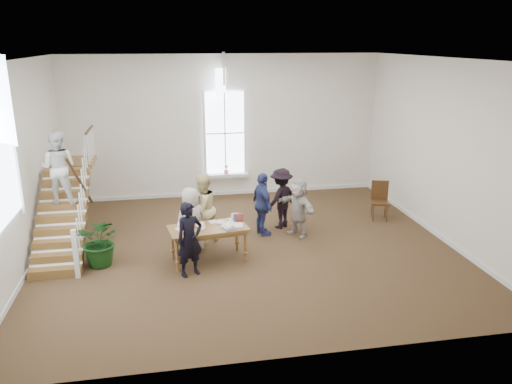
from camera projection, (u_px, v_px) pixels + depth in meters
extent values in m
plane|color=#412D19|center=(248.00, 247.00, 12.30)|extent=(10.00, 10.00, 0.00)
plane|color=silver|center=(225.00, 127.00, 15.87)|extent=(10.00, 0.00, 10.00)
plane|color=silver|center=(296.00, 227.00, 7.40)|extent=(10.00, 0.00, 10.00)
plane|color=silver|center=(20.00, 168.00, 10.79)|extent=(0.00, 9.00, 9.00)
plane|color=silver|center=(444.00, 150.00, 12.48)|extent=(0.00, 9.00, 9.00)
plane|color=white|center=(247.00, 59.00, 10.97)|extent=(10.00, 10.00, 0.00)
cube|color=white|center=(226.00, 175.00, 16.15)|extent=(1.45, 0.28, 0.10)
plane|color=white|center=(225.00, 133.00, 15.87)|extent=(2.60, 0.00, 2.60)
plane|color=white|center=(224.00, 82.00, 15.40)|extent=(0.60, 0.60, 0.85)
cube|color=white|center=(226.00, 193.00, 16.48)|extent=(10.00, 0.04, 0.12)
imported|color=pink|center=(226.00, 169.00, 16.07)|extent=(0.17, 0.17, 0.30)
cube|color=brown|center=(55.00, 272.00, 10.78)|extent=(1.10, 0.30, 0.20)
cube|color=brown|center=(57.00, 258.00, 11.00)|extent=(1.10, 0.30, 0.20)
cube|color=brown|center=(59.00, 244.00, 11.22)|extent=(1.10, 0.30, 0.20)
cube|color=brown|center=(60.00, 231.00, 11.45)|extent=(1.10, 0.30, 0.20)
cube|color=brown|center=(62.00, 218.00, 11.67)|extent=(1.10, 0.30, 0.20)
cube|color=brown|center=(63.00, 206.00, 11.89)|extent=(1.10, 0.30, 0.20)
cube|color=brown|center=(65.00, 195.00, 12.12)|extent=(1.10, 0.30, 0.20)
cube|color=brown|center=(66.00, 183.00, 12.34)|extent=(1.10, 0.30, 0.20)
cube|color=brown|center=(67.00, 173.00, 12.56)|extent=(1.10, 0.30, 0.20)
cube|color=brown|center=(73.00, 163.00, 13.40)|extent=(1.10, 1.20, 0.12)
cube|color=white|center=(76.00, 254.00, 10.59)|extent=(0.10, 0.10, 1.10)
cylinder|color=#391E0F|center=(80.00, 183.00, 11.51)|extent=(0.07, 2.74, 1.86)
imported|color=silver|center=(58.00, 167.00, 11.61)|extent=(0.94, 0.79, 1.72)
cube|color=brown|center=(208.00, 228.00, 11.34)|extent=(1.87, 1.13, 0.05)
cube|color=brown|center=(208.00, 231.00, 11.36)|extent=(1.74, 0.99, 0.10)
cylinder|color=brown|center=(177.00, 256.00, 10.92)|extent=(0.07, 0.07, 0.78)
cylinder|color=brown|center=(245.00, 246.00, 11.40)|extent=(0.07, 0.07, 0.78)
cylinder|color=brown|center=(172.00, 244.00, 11.53)|extent=(0.07, 0.07, 0.78)
cylinder|color=brown|center=(237.00, 236.00, 12.01)|extent=(0.07, 0.07, 0.78)
cube|color=silver|center=(180.00, 229.00, 11.20)|extent=(0.26, 0.26, 0.03)
cube|color=beige|center=(226.00, 227.00, 11.29)|extent=(0.27, 0.31, 0.04)
cube|color=tan|center=(190.00, 232.00, 11.00)|extent=(0.25, 0.28, 0.05)
cube|color=silver|center=(186.00, 231.00, 11.05)|extent=(0.24, 0.29, 0.05)
cube|color=#4C5972|center=(229.00, 229.00, 11.22)|extent=(0.29, 0.31, 0.02)
cube|color=maroon|center=(198.00, 225.00, 11.44)|extent=(0.32, 0.36, 0.03)
cube|color=white|center=(183.00, 224.00, 11.44)|extent=(0.25, 0.31, 0.04)
cube|color=#BFB299|center=(236.00, 221.00, 11.66)|extent=(0.23, 0.27, 0.04)
cube|color=silver|center=(232.00, 224.00, 11.46)|extent=(0.25, 0.32, 0.05)
cube|color=beige|center=(220.00, 222.00, 11.59)|extent=(0.28, 0.27, 0.04)
cube|color=tan|center=(202.00, 228.00, 11.21)|extent=(0.20, 0.23, 0.04)
cube|color=silver|center=(233.00, 221.00, 11.67)|extent=(0.17, 0.25, 0.06)
cube|color=#4C5972|center=(190.00, 233.00, 10.93)|extent=(0.23, 0.29, 0.05)
cube|color=maroon|center=(187.00, 231.00, 11.01)|extent=(0.33, 0.35, 0.06)
cube|color=white|center=(238.00, 226.00, 11.34)|extent=(0.25, 0.31, 0.06)
cube|color=#BFB299|center=(200.00, 225.00, 11.42)|extent=(0.21, 0.28, 0.04)
cube|color=silver|center=(227.00, 226.00, 11.36)|extent=(0.27, 0.33, 0.05)
cube|color=beige|center=(213.00, 222.00, 11.59)|extent=(0.22, 0.26, 0.04)
imported|color=black|center=(190.00, 239.00, 10.65)|extent=(0.71, 0.61, 1.65)
imported|color=#B9B6AB|center=(191.00, 220.00, 11.85)|extent=(0.92, 0.78, 1.60)
imported|color=beige|center=(202.00, 209.00, 12.34)|extent=(1.10, 1.08, 1.79)
imported|color=navy|center=(262.00, 204.00, 12.87)|extent=(0.63, 1.05, 1.67)
imported|color=black|center=(281.00, 198.00, 13.40)|extent=(1.22, 1.12, 1.65)
imported|color=#B9AFA6|center=(298.00, 207.00, 12.85)|extent=(1.04, 1.48, 1.54)
imported|color=#123912|center=(101.00, 241.00, 11.17)|extent=(1.28, 1.18, 1.19)
cube|color=#391E0F|center=(380.00, 203.00, 14.06)|extent=(0.59, 0.59, 0.06)
cube|color=#391E0F|center=(380.00, 190.00, 14.17)|extent=(0.47, 0.17, 0.56)
cylinder|color=#391E0F|center=(373.00, 213.00, 13.97)|extent=(0.04, 0.04, 0.50)
cylinder|color=#391E0F|center=(387.00, 214.00, 13.93)|extent=(0.04, 0.04, 0.50)
cylinder|color=#391E0F|center=(372.00, 209.00, 14.33)|extent=(0.04, 0.04, 0.50)
cylinder|color=#391E0F|center=(385.00, 209.00, 14.30)|extent=(0.04, 0.04, 0.50)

